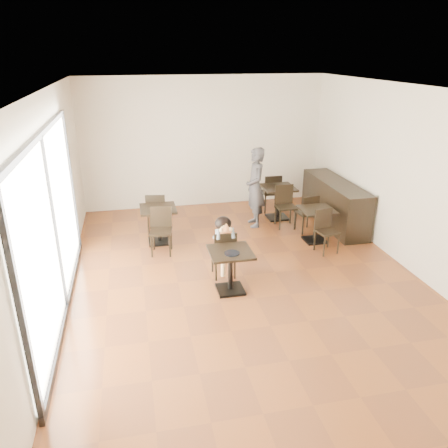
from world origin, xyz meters
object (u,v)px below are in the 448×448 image
object	(u,v)px
adult_patron	(255,188)
chair_back_a	(271,192)
cafe_table_back	(278,203)
chair_mid_b	(327,232)
child_chair	(223,253)
chair_left_b	(161,232)
cafe_table_left	(159,225)
chair_back_b	(286,207)
chair_mid_a	(306,213)
child_table	(230,271)
chair_left_a	(157,213)
child	(223,247)
cafe_table_mid	(316,225)

from	to	relation	value
adult_patron	chair_back_a	size ratio (longest dim) A/B	1.90
cafe_table_back	chair_mid_b	distance (m)	2.02
child_chair	chair_back_a	xyz separation A→B (m)	(1.85, 3.05, 0.03)
chair_left_b	chair_back_a	size ratio (longest dim) A/B	0.98
cafe_table_left	chair_back_a	size ratio (longest dim) A/B	0.81
child_chair	adult_patron	world-z (taller)	adult_patron
child_chair	chair_left_b	size ratio (longest dim) A/B	0.96
child_chair	chair_back_a	bearing A→B (deg)	-121.17
cafe_table_back	chair_left_b	size ratio (longest dim) A/B	0.85
chair_mid_b	chair_back_b	distance (m)	1.48
adult_patron	chair_back_a	distance (m)	1.15
cafe_table_back	chair_mid_a	size ratio (longest dim) A/B	0.91
cafe_table_left	chair_mid_a	xyz separation A→B (m)	(3.19, -0.08, 0.05)
child_chair	cafe_table_left	bearing A→B (deg)	-59.44
child_table	adult_patron	xyz separation A→B (m)	(1.20, 2.75, 0.53)
child_chair	chair_left_a	bearing A→B (deg)	-65.99
cafe_table_back	chair_left_b	distance (m)	3.16
child	cafe_table_mid	bearing A→B (deg)	25.87
child	chair_mid_b	bearing A→B (deg)	13.15
child_chair	child	size ratio (longest dim) A/B	0.79
child	cafe_table_back	bearing A→B (deg)	53.58
cafe_table_back	chair_back_b	xyz separation A→B (m)	(0.00, -0.55, 0.08)
chair_back_a	chair_mid_a	bearing A→B (deg)	105.06
child	chair_mid_a	size ratio (longest dim) A/B	1.28
child	chair_left_a	xyz separation A→B (m)	(-1.00, 2.24, -0.09)
chair_mid_a	chair_mid_b	bearing A→B (deg)	79.57
child_chair	cafe_table_left	world-z (taller)	child_chair
cafe_table_left	chair_left_a	bearing A→B (deg)	90.00
chair_mid_a	chair_back_b	xyz separation A→B (m)	(-0.34, 0.34, 0.04)
child_chair	cafe_table_mid	distance (m)	2.43
cafe_table_back	chair_back_b	bearing A→B (deg)	-90.00
chair_left_b	child_chair	bearing A→B (deg)	-39.15
chair_left_b	cafe_table_mid	bearing A→B (deg)	8.24
cafe_table_back	chair_left_b	bearing A→B (deg)	-154.37
child_chair	child	bearing A→B (deg)	90.00
cafe_table_left	child	bearing A→B (deg)	-59.44
child	cafe_table_back	world-z (taller)	child
chair_mid_b	chair_left_a	bearing A→B (deg)	141.09
child_table	chair_left_a	bearing A→B (deg)	109.68
child	chair_mid_a	world-z (taller)	child
chair_left_a	chair_back_b	bearing A→B (deg)	-176.08
child_chair	chair_mid_b	world-z (taller)	child_chair
cafe_table_back	chair_back_a	world-z (taller)	chair_back_a
child_table	cafe_table_left	world-z (taller)	cafe_table_left
cafe_table_mid	chair_mid_a	distance (m)	0.55
adult_patron	chair_back_b	distance (m)	0.82
child_chair	cafe_table_back	bearing A→B (deg)	-126.42
cafe_table_left	chair_back_a	distance (m)	3.16
cafe_table_left	cafe_table_back	xyz separation A→B (m)	(2.85, 0.81, 0.01)
child_chair	chair_back_a	size ratio (longest dim) A/B	0.93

